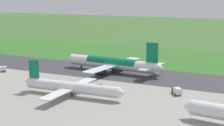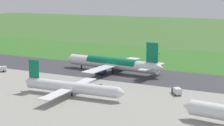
{
  "view_description": "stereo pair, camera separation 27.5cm",
  "coord_description": "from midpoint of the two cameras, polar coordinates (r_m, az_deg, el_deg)",
  "views": [
    {
      "loc": [
        -91.76,
        157.71,
        37.67
      ],
      "look_at": [
        -11.97,
        0.0,
        4.5
      ],
      "focal_mm": 60.36,
      "sensor_mm": 36.0,
      "label": 1
    },
    {
      "loc": [
        -92.0,
        157.59,
        37.67
      ],
      "look_at": [
        -11.97,
        0.0,
        4.5
      ],
      "focal_mm": 60.36,
      "sensor_mm": 36.0,
      "label": 2
    }
  ],
  "objects": [
    {
      "name": "traffic_cone_orange",
      "position": [
        218.01,
        5.25,
        0.71
      ],
      "size": [
        0.4,
        0.4,
        0.55
      ],
      "primitive_type": "cone",
      "color": "orange",
      "rests_on": "ground"
    },
    {
      "name": "service_car_ops",
      "position": [
        150.22,
        -1.8,
        -3.57
      ],
      "size": [
        4.43,
        3.99,
        1.62
      ],
      "color": "gold",
      "rests_on": "ground"
    },
    {
      "name": "runway_asphalt",
      "position": [
        186.31,
        -3.24,
        -1.04
      ],
      "size": [
        600.0,
        32.51,
        0.06
      ],
      "primitive_type": "cube",
      "color": "#38383D",
      "rests_on": "ground"
    },
    {
      "name": "service_truck_fuel",
      "position": [
        188.79,
        -16.44,
        -0.89
      ],
      "size": [
        5.96,
        5.34,
        2.65
      ],
      "color": "black",
      "rests_on": "ground"
    },
    {
      "name": "service_truck_baggage",
      "position": [
        143.35,
        9.85,
        -4.19
      ],
      "size": [
        5.25,
        6.01,
        2.65
      ],
      "color": "black",
      "rests_on": "ground"
    },
    {
      "name": "airliner_parked_mid",
      "position": [
        139.68,
        -6.14,
        -3.64
      ],
      "size": [
        42.55,
        34.79,
        12.42
      ],
      "color": "white",
      "rests_on": "ground"
    },
    {
      "name": "grass_verge_foreground",
      "position": [
        226.59,
        2.61,
        1.05
      ],
      "size": [
        600.0,
        80.0,
        0.04
      ],
      "primitive_type": "cube",
      "color": "#346B27",
      "rests_on": "ground"
    },
    {
      "name": "ground_plane",
      "position": [
        186.32,
        -3.24,
        -1.05
      ],
      "size": [
        800.0,
        800.0,
        0.0
      ],
      "primitive_type": "plane",
      "color": "#3D662D"
    },
    {
      "name": "apron_concrete",
      "position": [
        145.35,
        -13.52,
        -4.68
      ],
      "size": [
        440.0,
        110.0,
        0.05
      ],
      "primitive_type": "cube",
      "color": "gray",
      "rests_on": "ground"
    },
    {
      "name": "airliner_main",
      "position": [
        179.66,
        0.15,
        -0.06
      ],
      "size": [
        54.15,
        44.35,
        15.88
      ],
      "color": "white",
      "rests_on": "ground"
    },
    {
      "name": "no_stopping_sign",
      "position": [
        221.5,
        7.22,
        1.2
      ],
      "size": [
        0.6,
        0.1,
        2.92
      ],
      "color": "slate",
      "rests_on": "ground"
    }
  ]
}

